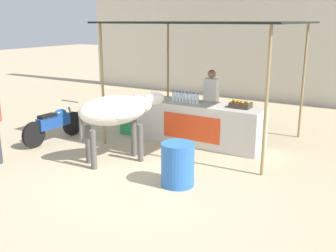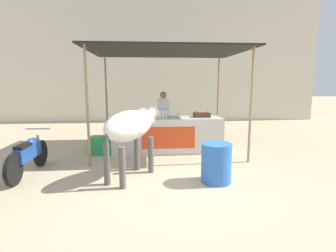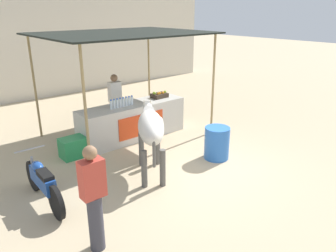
{
  "view_description": "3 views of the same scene",
  "coord_description": "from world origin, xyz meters",
  "px_view_note": "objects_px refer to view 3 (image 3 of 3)",
  "views": [
    {
      "loc": [
        3.92,
        -5.74,
        2.81
      ],
      "look_at": [
        0.01,
        0.77,
        0.76
      ],
      "focal_mm": 42.0,
      "sensor_mm": 36.0,
      "label": 1
    },
    {
      "loc": [
        -0.57,
        -4.92,
        1.92
      ],
      "look_at": [
        -0.04,
        1.51,
        0.84
      ],
      "focal_mm": 28.0,
      "sensor_mm": 36.0,
      "label": 2
    },
    {
      "loc": [
        -4.69,
        -4.79,
        3.37
      ],
      "look_at": [
        0.03,
        0.76,
        0.73
      ],
      "focal_mm": 35.0,
      "sensor_mm": 36.0,
      "label": 3
    }
  ],
  "objects_px": {
    "vendor_behind_counter": "(115,103)",
    "water_barrel": "(217,143)",
    "fruit_crate": "(159,95)",
    "passerby_on_street": "(94,198)",
    "stall_counter": "(133,121)",
    "cooler_box": "(74,147)",
    "motorcycle_parked": "(43,181)",
    "cow": "(151,128)"
  },
  "relations": [
    {
      "from": "water_barrel",
      "to": "passerby_on_street",
      "type": "relative_size",
      "value": 0.46
    },
    {
      "from": "water_barrel",
      "to": "vendor_behind_counter",
      "type": "bearing_deg",
      "value": 104.88
    },
    {
      "from": "water_barrel",
      "to": "cooler_box",
      "type": "bearing_deg",
      "value": 138.57
    },
    {
      "from": "vendor_behind_counter",
      "to": "cooler_box",
      "type": "height_order",
      "value": "vendor_behind_counter"
    },
    {
      "from": "motorcycle_parked",
      "to": "passerby_on_street",
      "type": "distance_m",
      "value": 1.77
    },
    {
      "from": "stall_counter",
      "to": "cooler_box",
      "type": "height_order",
      "value": "stall_counter"
    },
    {
      "from": "vendor_behind_counter",
      "to": "cow",
      "type": "height_order",
      "value": "vendor_behind_counter"
    },
    {
      "from": "cooler_box",
      "to": "motorcycle_parked",
      "type": "relative_size",
      "value": 0.33
    },
    {
      "from": "vendor_behind_counter",
      "to": "passerby_on_street",
      "type": "xyz_separation_m",
      "value": [
        -2.85,
        -4.04,
        0.0
      ]
    },
    {
      "from": "passerby_on_street",
      "to": "fruit_crate",
      "type": "bearing_deg",
      "value": 40.72
    },
    {
      "from": "stall_counter",
      "to": "motorcycle_parked",
      "type": "relative_size",
      "value": 1.67
    },
    {
      "from": "vendor_behind_counter",
      "to": "water_barrel",
      "type": "distance_m",
      "value": 3.24
    },
    {
      "from": "fruit_crate",
      "to": "vendor_behind_counter",
      "type": "bearing_deg",
      "value": 145.57
    },
    {
      "from": "fruit_crate",
      "to": "passerby_on_street",
      "type": "xyz_separation_m",
      "value": [
        -3.88,
        -3.34,
        -0.18
      ]
    },
    {
      "from": "fruit_crate",
      "to": "motorcycle_parked",
      "type": "distance_m",
      "value": 4.38
    },
    {
      "from": "water_barrel",
      "to": "passerby_on_street",
      "type": "bearing_deg",
      "value": -165.51
    },
    {
      "from": "water_barrel",
      "to": "fruit_crate",
      "type": "bearing_deg",
      "value": 85.1
    },
    {
      "from": "cow",
      "to": "passerby_on_street",
      "type": "relative_size",
      "value": 1.05
    },
    {
      "from": "fruit_crate",
      "to": "cow",
      "type": "distance_m",
      "value": 2.71
    },
    {
      "from": "fruit_crate",
      "to": "water_barrel",
      "type": "height_order",
      "value": "fruit_crate"
    },
    {
      "from": "cooler_box",
      "to": "cow",
      "type": "bearing_deg",
      "value": -63.66
    },
    {
      "from": "vendor_behind_counter",
      "to": "passerby_on_street",
      "type": "height_order",
      "value": "same"
    },
    {
      "from": "cow",
      "to": "stall_counter",
      "type": "bearing_deg",
      "value": 65.97
    },
    {
      "from": "fruit_crate",
      "to": "water_barrel",
      "type": "xyz_separation_m",
      "value": [
        -0.21,
        -2.39,
        -0.65
      ]
    },
    {
      "from": "cooler_box",
      "to": "stall_counter",
      "type": "bearing_deg",
      "value": 3.12
    },
    {
      "from": "stall_counter",
      "to": "cooler_box",
      "type": "distance_m",
      "value": 1.8
    },
    {
      "from": "water_barrel",
      "to": "passerby_on_street",
      "type": "distance_m",
      "value": 3.82
    },
    {
      "from": "stall_counter",
      "to": "motorcycle_parked",
      "type": "xyz_separation_m",
      "value": [
        -3.05,
        -1.58,
        -0.05
      ]
    },
    {
      "from": "fruit_crate",
      "to": "cow",
      "type": "height_order",
      "value": "cow"
    },
    {
      "from": "stall_counter",
      "to": "water_barrel",
      "type": "bearing_deg",
      "value": -71.99
    },
    {
      "from": "vendor_behind_counter",
      "to": "cooler_box",
      "type": "xyz_separation_m",
      "value": [
        -1.72,
        -0.85,
        -0.61
      ]
    },
    {
      "from": "fruit_crate",
      "to": "vendor_behind_counter",
      "type": "xyz_separation_m",
      "value": [
        -1.03,
        0.7,
        -0.18
      ]
    },
    {
      "from": "water_barrel",
      "to": "motorcycle_parked",
      "type": "relative_size",
      "value": 0.43
    },
    {
      "from": "cooler_box",
      "to": "water_barrel",
      "type": "bearing_deg",
      "value": -41.43
    },
    {
      "from": "stall_counter",
      "to": "fruit_crate",
      "type": "distance_m",
      "value": 1.11
    },
    {
      "from": "water_barrel",
      "to": "motorcycle_parked",
      "type": "xyz_separation_m",
      "value": [
        -3.81,
        0.76,
        0.05
      ]
    },
    {
      "from": "stall_counter",
      "to": "water_barrel",
      "type": "relative_size",
      "value": 3.91
    },
    {
      "from": "cow",
      "to": "passerby_on_street",
      "type": "height_order",
      "value": "passerby_on_street"
    },
    {
      "from": "stall_counter",
      "to": "water_barrel",
      "type": "height_order",
      "value": "stall_counter"
    },
    {
      "from": "cooler_box",
      "to": "water_barrel",
      "type": "xyz_separation_m",
      "value": [
        2.54,
        -2.25,
        0.14
      ]
    },
    {
      "from": "motorcycle_parked",
      "to": "cooler_box",
      "type": "bearing_deg",
      "value": 49.44
    },
    {
      "from": "motorcycle_parked",
      "to": "passerby_on_street",
      "type": "xyz_separation_m",
      "value": [
        0.14,
        -1.71,
        0.42
      ]
    }
  ]
}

